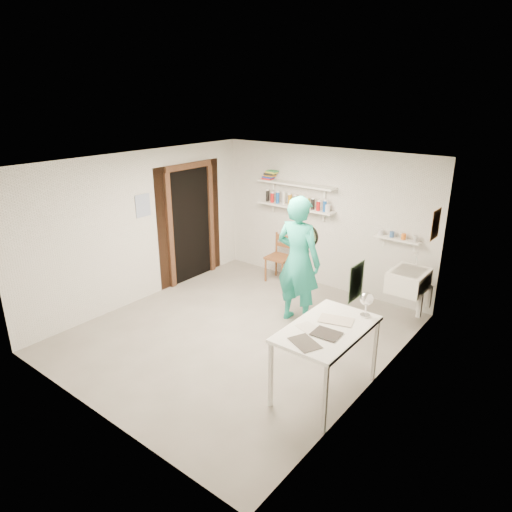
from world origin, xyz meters
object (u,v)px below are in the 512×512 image
Objects in this scene: belfast_sink at (408,280)px; wooden_chair at (279,257)px; desk_lamp at (367,299)px; man at (298,261)px; wall_clock at (308,236)px; work_table at (325,360)px.

wooden_chair is at bearing 175.09° from belfast_sink.
desk_lamp reaches higher than wooden_chair.
wooden_chair is (-1.09, 1.08, -0.51)m from man.
belfast_sink is 1.67m from desk_lamp.
desk_lamp is at bearing -86.68° from belfast_sink.
work_table is (1.20, -1.48, -0.86)m from wall_clock.
man reaches higher than desk_lamp.
wall_clock is 0.38× the size of wooden_chair.
belfast_sink is at bearing 25.65° from wall_clock.
work_table is at bearing -51.81° from wall_clock.
man is 1.53× the size of work_table.
work_table is (2.29, -2.34, -0.03)m from wooden_chair.
work_table is (1.20, -1.26, -0.54)m from man.
desk_lamp reaches higher than work_table.
desk_lamp is (1.41, -0.76, 0.10)m from man.
wooden_chair is at bearing 143.63° from desk_lamp.
man is at bearing -91.76° from wall_clock.
belfast_sink reaches higher than work_table.
man is 1.60m from desk_lamp.
desk_lamp reaches higher than belfast_sink.
man is (-1.31, -0.87, 0.25)m from belfast_sink.
belfast_sink is 1.75× the size of wall_clock.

